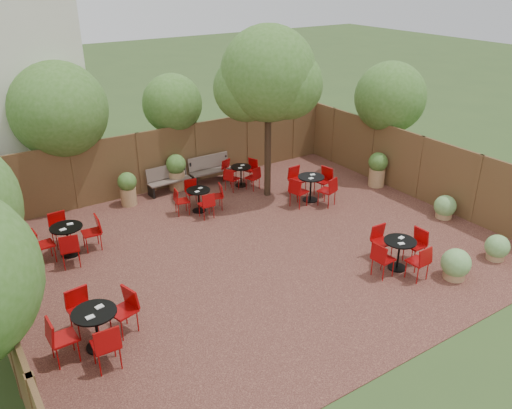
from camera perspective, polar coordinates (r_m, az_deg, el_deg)
ground at (r=13.46m, az=-0.12°, el=-4.97°), size 80.00×80.00×0.00m
courtyard_paving at (r=13.45m, az=-0.12°, el=-4.94°), size 12.00×10.00×0.02m
fence_back at (r=17.07m, az=-9.40°, el=5.01°), size 12.00×0.08×2.00m
fence_right at (r=16.78m, az=17.31°, el=3.84°), size 0.08×10.00×2.00m
overhang_foliage at (r=13.07m, az=-16.81°, el=6.26°), size 15.80×10.94×2.80m
courtyard_tree at (r=15.46m, az=1.36°, el=13.46°), size 2.88×2.80×5.17m
park_bench_left at (r=17.45m, az=-5.00°, el=3.88°), size 1.46×0.48×0.90m
park_bench_right at (r=16.84m, az=-9.52°, el=2.75°), size 1.40×0.50×0.85m
bistro_tables at (r=13.57m, az=-3.81°, el=-2.55°), size 9.33×7.90×0.95m
planters at (r=16.09m, az=-7.25°, el=2.43°), size 11.74×3.97×1.16m
low_shrubs at (r=14.21m, az=21.56°, el=-3.56°), size 3.07×2.87×0.73m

